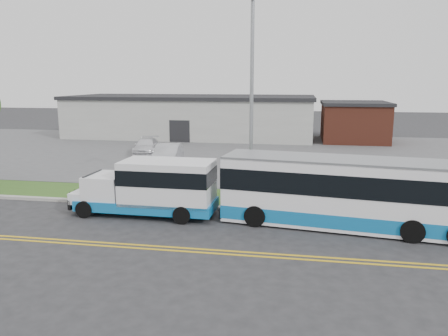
% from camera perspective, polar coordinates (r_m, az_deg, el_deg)
% --- Properties ---
extents(ground, '(140.00, 140.00, 0.00)m').
position_cam_1_polar(ground, '(19.83, -6.17, -6.04)').
color(ground, '#28282B').
rests_on(ground, ground).
extents(lane_line_north, '(70.00, 0.12, 0.01)m').
position_cam_1_polar(lane_line_north, '(16.38, -9.93, -9.95)').
color(lane_line_north, gold).
rests_on(lane_line_north, ground).
extents(lane_line_south, '(70.00, 0.12, 0.01)m').
position_cam_1_polar(lane_line_south, '(16.12, -10.29, -10.32)').
color(lane_line_south, gold).
rests_on(lane_line_south, ground).
extents(curb, '(80.00, 0.30, 0.15)m').
position_cam_1_polar(curb, '(20.82, -5.34, -4.96)').
color(curb, '#9E9B93').
rests_on(curb, ground).
extents(verge, '(80.00, 3.30, 0.10)m').
position_cam_1_polar(verge, '(22.51, -4.14, -3.76)').
color(verge, '#33531B').
rests_on(verge, ground).
extents(parking_lot, '(80.00, 25.00, 0.10)m').
position_cam_1_polar(parking_lot, '(36.05, 1.27, 2.01)').
color(parking_lot, '#4C4C4F').
rests_on(parking_lot, ground).
extents(commercial_building, '(25.40, 10.40, 4.35)m').
position_cam_1_polar(commercial_building, '(46.71, -4.19, 6.76)').
color(commercial_building, '#9E9E99').
rests_on(commercial_building, ground).
extents(brick_wing, '(6.30, 7.30, 3.90)m').
position_cam_1_polar(brick_wing, '(44.65, 16.60, 5.82)').
color(brick_wing, brown).
rests_on(brick_wing, ground).
extents(streetlight_near, '(0.35, 1.53, 9.50)m').
position_cam_1_polar(streetlight_near, '(21.04, 3.61, 9.50)').
color(streetlight_near, gray).
rests_on(streetlight_near, verge).
extents(shuttle_bus, '(6.53, 2.29, 2.48)m').
position_cam_1_polar(shuttle_bus, '(19.55, -9.11, -2.34)').
color(shuttle_bus, '#0F66A5').
rests_on(shuttle_bus, ground).
extents(transit_bus, '(10.45, 3.72, 2.84)m').
position_cam_1_polar(transit_bus, '(18.40, 15.87, -3.15)').
color(transit_bus, white).
rests_on(transit_bus, ground).
extents(pedestrian, '(0.68, 0.59, 1.56)m').
position_cam_1_polar(pedestrian, '(23.55, -5.48, -1.02)').
color(pedestrian, black).
rests_on(pedestrian, verge).
extents(parked_car_a, '(2.16, 4.76, 1.52)m').
position_cam_1_polar(parked_car_a, '(30.37, -7.38, 1.69)').
color(parked_car_a, '#A8AAB0').
rests_on(parked_car_a, parking_lot).
extents(parked_car_b, '(2.47, 4.47, 1.23)m').
position_cam_1_polar(parked_car_b, '(35.81, -10.11, 2.84)').
color(parked_car_b, silver).
rests_on(parked_car_b, parking_lot).
extents(grocery_bag_left, '(0.32, 0.32, 0.32)m').
position_cam_1_polar(grocery_bag_left, '(23.54, -6.32, -2.60)').
color(grocery_bag_left, white).
rests_on(grocery_bag_left, verge).
extents(grocery_bag_right, '(0.32, 0.32, 0.32)m').
position_cam_1_polar(grocery_bag_right, '(23.85, -4.60, -2.38)').
color(grocery_bag_right, white).
rests_on(grocery_bag_right, verge).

